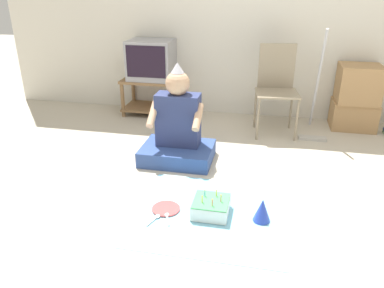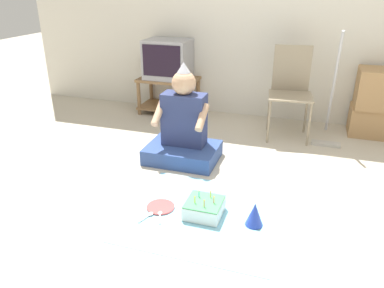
# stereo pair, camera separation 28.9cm
# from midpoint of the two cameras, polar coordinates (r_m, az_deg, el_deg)

# --- Properties ---
(ground_plane) EXTENTS (16.00, 16.00, 0.00)m
(ground_plane) POSITION_cam_midpoint_polar(r_m,az_deg,el_deg) (2.73, 10.46, -10.38)
(ground_plane) COLOR #BCB29E
(wall_back) EXTENTS (6.40, 0.06, 2.55)m
(wall_back) POSITION_cam_midpoint_polar(r_m,az_deg,el_deg) (4.42, 16.11, 19.75)
(wall_back) COLOR beige
(wall_back) RESTS_ON ground_plane
(tv_stand) EXTENTS (0.70, 0.43, 0.43)m
(tv_stand) POSITION_cam_midpoint_polar(r_m,az_deg,el_deg) (4.60, -1.75, 7.87)
(tv_stand) COLOR olive
(tv_stand) RESTS_ON ground_plane
(tv) EXTENTS (0.52, 0.42, 0.45)m
(tv) POSITION_cam_midpoint_polar(r_m,az_deg,el_deg) (4.51, -1.81, 12.79)
(tv) COLOR #99999E
(tv) RESTS_ON tv_stand
(folding_chair) EXTENTS (0.48, 0.45, 0.92)m
(folding_chair) POSITION_cam_midpoint_polar(r_m,az_deg,el_deg) (4.00, 16.85, 8.43)
(folding_chair) COLOR gray
(folding_chair) RESTS_ON ground_plane
(cardboard_box_stack) EXTENTS (0.46, 0.39, 0.70)m
(cardboard_box_stack) POSITION_cam_midpoint_polar(r_m,az_deg,el_deg) (4.39, 28.01, 5.52)
(cardboard_box_stack) COLOR #A87F51
(cardboard_box_stack) RESTS_ON ground_plane
(dust_mop) EXTENTS (0.28, 0.43, 1.11)m
(dust_mop) POSITION_cam_midpoint_polar(r_m,az_deg,el_deg) (4.01, 22.26, 4.47)
(dust_mop) COLOR #B2ADA3
(dust_mop) RESTS_ON ground_plane
(person_seated) EXTENTS (0.63, 0.48, 0.89)m
(person_seated) POSITION_cam_midpoint_polar(r_m,az_deg,el_deg) (3.35, 1.14, 1.94)
(person_seated) COLOR #334C8C
(person_seated) RESTS_ON ground_plane
(party_cloth) EXTENTS (1.06, 0.98, 0.01)m
(party_cloth) POSITION_cam_midpoint_polar(r_m,az_deg,el_deg) (2.68, 5.07, -10.75)
(party_cloth) COLOR #7FC6E0
(party_cloth) RESTS_ON ground_plane
(birthday_cake) EXTENTS (0.25, 0.25, 0.16)m
(birthday_cake) POSITION_cam_midpoint_polar(r_m,az_deg,el_deg) (2.65, 5.04, -9.74)
(birthday_cake) COLOR white
(birthday_cake) RESTS_ON party_cloth
(party_hat_blue) EXTENTS (0.12, 0.12, 0.16)m
(party_hat_blue) POSITION_cam_midpoint_polar(r_m,az_deg,el_deg) (2.58, 12.76, -10.48)
(party_hat_blue) COLOR blue
(party_hat_blue) RESTS_ON party_cloth
(paper_plate) EXTENTS (0.20, 0.20, 0.01)m
(paper_plate) POSITION_cam_midpoint_polar(r_m,az_deg,el_deg) (2.73, -1.77, -9.63)
(paper_plate) COLOR #D84C4C
(paper_plate) RESTS_ON party_cloth
(plastic_spoon_near) EXTENTS (0.07, 0.14, 0.01)m
(plastic_spoon_near) POSITION_cam_midpoint_polar(r_m,az_deg,el_deg) (2.65, -1.75, -10.77)
(plastic_spoon_near) COLOR white
(plastic_spoon_near) RESTS_ON party_cloth
(plastic_spoon_far) EXTENTS (0.06, 0.14, 0.01)m
(plastic_spoon_far) POSITION_cam_midpoint_polar(r_m,az_deg,el_deg) (2.65, -3.41, -10.83)
(plastic_spoon_far) COLOR white
(plastic_spoon_far) RESTS_ON party_cloth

